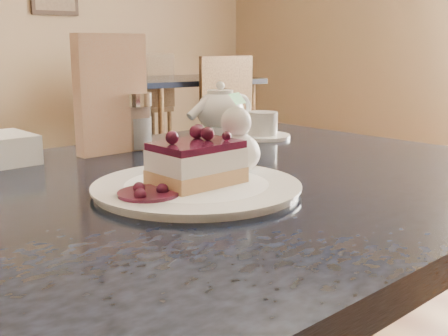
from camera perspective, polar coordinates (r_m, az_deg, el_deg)
main_table at (r=0.95m, az=-4.91°, el=-6.89°), size 1.42×1.01×0.84m
dessert_plate at (r=0.88m, az=-2.79°, el=-2.02°), size 0.32×0.32×0.01m
cheesecake_slice at (r=0.87m, az=-2.81°, el=0.48°), size 0.14×0.11×0.07m
whipped_cream at (r=0.94m, az=1.21°, el=1.52°), size 0.08×0.08×0.07m
berry_sauce at (r=0.81m, az=-7.69°, el=-2.60°), size 0.09×0.09×0.01m
tea_set at (r=1.43m, az=0.44°, el=5.41°), size 0.22×0.26×0.12m
menu_card at (r=1.20m, az=-11.38°, el=7.35°), size 0.16×0.05×0.25m
sugar_shaker at (r=1.23m, az=-8.83°, el=4.80°), size 0.07×0.07×0.12m
bg_table_far_right at (r=4.76m, az=-3.81°, el=0.50°), size 1.14×1.92×1.27m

